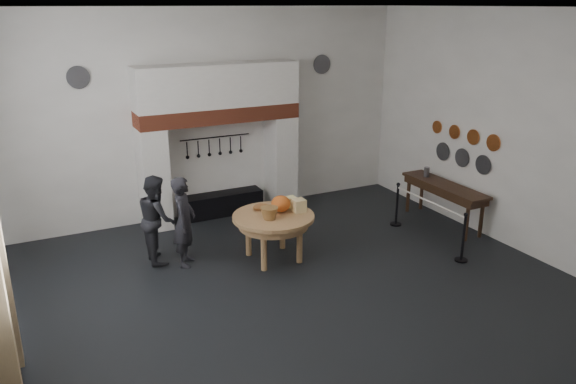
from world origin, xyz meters
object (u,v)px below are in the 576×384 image
side_table (445,185)px  barrier_post_far (397,205)px  visitor_near (184,221)px  visitor_far (157,219)px  barrier_post_near (463,239)px  work_table (273,217)px  iron_range (221,204)px

side_table → barrier_post_far: size_ratio=2.44×
visitor_near → visitor_far: bearing=71.6°
visitor_near → visitor_far: size_ratio=1.02×
barrier_post_near → work_table: bearing=151.9°
visitor_far → barrier_post_near: (5.01, -2.57, -0.37)m
visitor_far → barrier_post_far: 5.06m
barrier_post_far → visitor_near: bearing=177.9°
iron_range → visitor_near: bearing=-124.3°
work_table → barrier_post_far: barrier_post_far is taller
iron_range → work_table: size_ratio=1.26×
side_table → barrier_post_far: (-0.94, 0.38, -0.42)m
visitor_far → side_table: 6.02m
side_table → barrier_post_near: 1.92m
work_table → barrier_post_far: 3.13m
visitor_near → barrier_post_far: visitor_near is taller
iron_range → barrier_post_near: (3.16, -4.29, 0.20)m
iron_range → barrier_post_far: barrier_post_far is taller
work_table → barrier_post_near: barrier_post_near is taller
visitor_near → visitor_far: (-0.40, 0.40, -0.02)m
barrier_post_far → barrier_post_near: bearing=-90.0°
side_table → work_table: bearing=179.6°
side_table → barrier_post_far: same height
work_table → barrier_post_far: (3.08, 0.35, -0.39)m
visitor_far → barrier_post_near: visitor_far is taller
work_table → visitor_far: size_ratio=0.92×
side_table → barrier_post_near: bearing=-119.9°
visitor_near → visitor_far: 0.57m
iron_range → side_table: (4.10, -2.66, 0.62)m
iron_range → barrier_post_near: 5.33m
visitor_near → side_table: 5.57m
side_table → barrier_post_far: 1.09m
visitor_far → work_table: bearing=-113.1°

